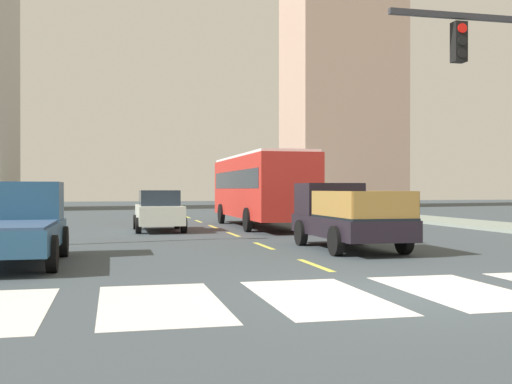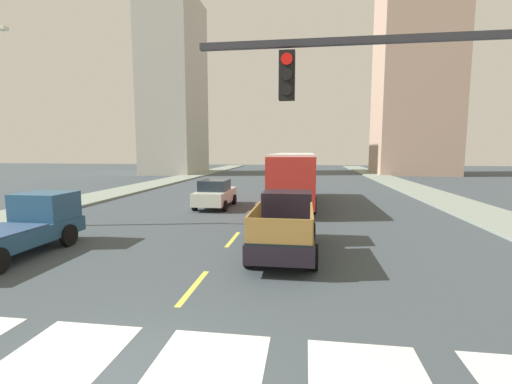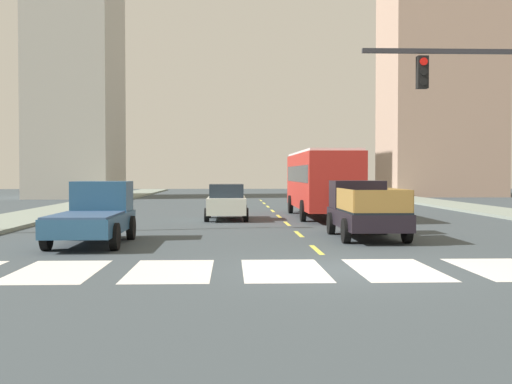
{
  "view_description": "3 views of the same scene",
  "coord_description": "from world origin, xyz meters",
  "views": [
    {
      "loc": [
        -4.59,
        -9.67,
        1.78
      ],
      "look_at": [
        0.08,
        10.43,
        1.67
      ],
      "focal_mm": 43.39,
      "sensor_mm": 36.0,
      "label": 1
    },
    {
      "loc": [
        2.84,
        -4.48,
        3.55
      ],
      "look_at": [
        0.36,
        13.03,
        1.43
      ],
      "focal_mm": 24.71,
      "sensor_mm": 36.0,
      "label": 2
    },
    {
      "loc": [
        -2.51,
        -15.08,
        2.23
      ],
      "look_at": [
        -1.25,
        17.33,
        1.31
      ],
      "focal_mm": 46.4,
      "sensor_mm": 36.0,
      "label": 3
    }
  ],
  "objects": [
    {
      "name": "lane_dash_1",
      "position": [
        0.0,
        9.0,
        0.0
      ],
      "size": [
        0.16,
        2.4,
        0.01
      ],
      "primitive_type": "cube",
      "color": "#D7D249",
      "rests_on": "ground"
    },
    {
      "name": "lane_dash_3",
      "position": [
        0.0,
        19.0,
        0.0
      ],
      "size": [
        0.16,
        2.4,
        0.01
      ],
      "primitive_type": "cube",
      "color": "#D7D249",
      "rests_on": "ground"
    },
    {
      "name": "sedan_near_right",
      "position": [
        -2.69,
        16.57,
        0.86
      ],
      "size": [
        2.02,
        4.4,
        1.72
      ],
      "rotation": [
        0.0,
        0.0,
        -0.03
      ],
      "color": "silver",
      "rests_on": "ground"
    },
    {
      "name": "crosswalk_stripe_5",
      "position": [
        3.87,
        0.0,
        0.0
      ],
      "size": [
        1.88,
        3.66,
        0.01
      ],
      "primitive_type": "cube",
      "color": "silver",
      "rests_on": "ground"
    },
    {
      "name": "crosswalk_stripe_3",
      "position": [
        -1.29,
        0.0,
        0.0
      ],
      "size": [
        1.88,
        3.66,
        0.01
      ],
      "primitive_type": "cube",
      "color": "silver",
      "rests_on": "ground"
    },
    {
      "name": "crosswalk_stripe_2",
      "position": [
        -3.87,
        0.0,
        0.0
      ],
      "size": [
        1.88,
        3.66,
        0.01
      ],
      "primitive_type": "cube",
      "color": "silver",
      "rests_on": "ground"
    },
    {
      "name": "block_mid_left",
      "position": [
        -16.72,
        46.96,
        12.79
      ],
      "size": [
        7.24,
        10.94,
        25.59
      ],
      "primitive_type": "cube",
      "color": "#ACAAA1",
      "rests_on": "ground"
    },
    {
      "name": "lane_dash_2",
      "position": [
        0.0,
        14.0,
        0.0
      ],
      "size": [
        0.16,
        2.4,
        0.01
      ],
      "primitive_type": "cube",
      "color": "#D7D249",
      "rests_on": "ground"
    },
    {
      "name": "lane_dash_0",
      "position": [
        0.0,
        4.0,
        0.0
      ],
      "size": [
        0.16,
        2.4,
        0.01
      ],
      "primitive_type": "cube",
      "color": "#D7D249",
      "rests_on": "ground"
    },
    {
      "name": "ground_plane",
      "position": [
        0.0,
        0.0,
        0.0
      ],
      "size": [
        160.0,
        160.0,
        0.0
      ],
      "primitive_type": "plane",
      "color": "#3B4449"
    },
    {
      "name": "lane_dash_7",
      "position": [
        0.0,
        39.0,
        0.0
      ],
      "size": [
        0.16,
        2.4,
        0.01
      ],
      "primitive_type": "cube",
      "color": "#D7D249",
      "rests_on": "ground"
    },
    {
      "name": "lane_dash_4",
      "position": [
        0.0,
        24.0,
        0.0
      ],
      "size": [
        0.16,
        2.4,
        0.01
      ],
      "primitive_type": "cube",
      "color": "#D7D249",
      "rests_on": "ground"
    },
    {
      "name": "lane_dash_6",
      "position": [
        0.0,
        34.0,
        0.0
      ],
      "size": [
        0.16,
        2.4,
        0.01
      ],
      "primitive_type": "cube",
      "color": "#D7D249",
      "rests_on": "ground"
    },
    {
      "name": "lane_dash_5",
      "position": [
        0.0,
        29.0,
        0.0
      ],
      "size": [
        0.16,
        2.4,
        0.01
      ],
      "primitive_type": "cube",
      "color": "#D7D249",
      "rests_on": "ground"
    },
    {
      "name": "city_bus",
      "position": [
        2.09,
        18.21,
        1.95
      ],
      "size": [
        2.72,
        10.8,
        3.32
      ],
      "rotation": [
        0.0,
        0.0,
        -0.04
      ],
      "color": "red",
      "rests_on": "ground"
    },
    {
      "name": "pickup_stakebed",
      "position": [
        2.15,
        7.75,
        0.94
      ],
      "size": [
        2.18,
        5.2,
        1.96
      ],
      "rotation": [
        0.0,
        0.0,
        0.04
      ],
      "color": "black",
      "rests_on": "ground"
    },
    {
      "name": "crosswalk_stripe_4",
      "position": [
        1.29,
        0.0,
        0.0
      ],
      "size": [
        1.88,
        3.66,
        0.01
      ],
      "primitive_type": "cube",
      "color": "silver",
      "rests_on": "ground"
    },
    {
      "name": "crosswalk_stripe_1",
      "position": [
        -6.45,
        0.0,
        0.0
      ],
      "size": [
        1.88,
        3.66,
        0.01
      ],
      "primitive_type": "cube",
      "color": "silver",
      "rests_on": "ground"
    },
    {
      "name": "pickup_dark",
      "position": [
        -6.82,
        6.14,
        0.92
      ],
      "size": [
        2.18,
        5.2,
        1.96
      ],
      "rotation": [
        0.0,
        0.0,
        0.0
      ],
      "color": "navy",
      "rests_on": "ground"
    },
    {
      "name": "tower_tall_centre",
      "position": [
        18.19,
        49.89,
        14.67
      ],
      "size": [
        10.61,
        9.37,
        29.34
      ],
      "primitive_type": "cube",
      "color": "tan",
      "rests_on": "ground"
    },
    {
      "name": "sidewalk_left",
      "position": [
        -12.53,
        18.0,
        0.07
      ],
      "size": [
        3.42,
        110.0,
        0.15
      ],
      "primitive_type": "cube",
      "color": "gray",
      "rests_on": "ground"
    }
  ]
}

